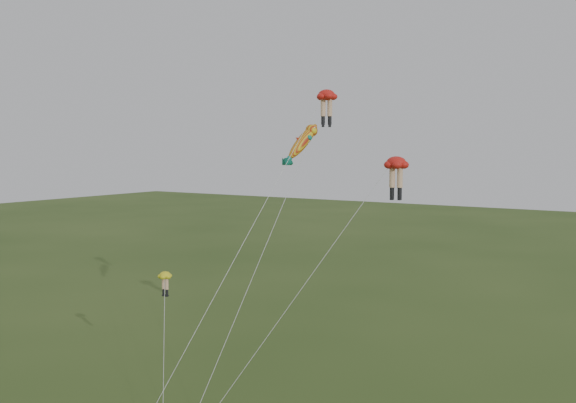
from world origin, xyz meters
The scene contains 4 objects.
legs_kite_red_high centered at (2.69, 10.44, 19.55)m, with size 5.89×14.28×20.42m.
legs_kite_red_mid centered at (9.02, 7.82, 15.12)m, with size 9.24×9.56×15.91m.
legs_kite_yellow centered at (-4.83, 2.52, 7.54)m, with size 4.26×4.86×8.24m.
fish_kite centered at (1.72, 9.17, 16.75)m, with size 2.08×13.95×18.32m.
Camera 1 is at (24.56, -28.20, 16.40)m, focal length 40.00 mm.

